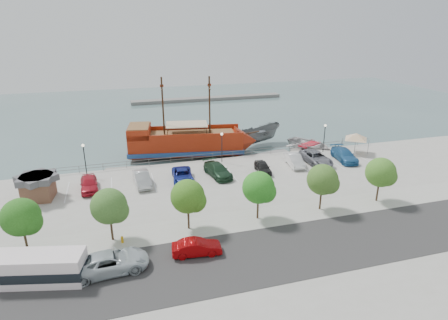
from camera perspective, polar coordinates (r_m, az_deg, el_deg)
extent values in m
plane|color=#496463|center=(47.32, 1.85, -4.10)|extent=(160.00, 160.00, 0.00)
cube|color=#A09C91|center=(30.75, 14.74, -18.98)|extent=(100.00, 58.00, 1.20)
cube|color=#343232|center=(33.87, 10.49, -13.25)|extent=(100.00, 8.00, 0.04)
cube|color=#A29F93|center=(38.50, 6.52, -8.61)|extent=(100.00, 4.00, 0.05)
cylinder|color=slate|center=(53.53, -0.71, 1.12)|extent=(50.00, 0.06, 0.06)
cylinder|color=slate|center=(53.67, -0.71, 0.71)|extent=(50.00, 0.06, 0.06)
cube|color=slate|center=(100.60, -2.47, 9.31)|extent=(40.00, 3.00, 0.80)
cube|color=#97230C|center=(57.90, -5.82, 2.58)|extent=(17.67, 8.05, 2.77)
cube|color=navy|center=(58.18, -5.79, 1.73)|extent=(18.03, 8.41, 0.64)
cone|color=#97230C|center=(58.76, 3.36, 2.92)|extent=(4.20, 5.60, 5.11)
cube|color=#97230C|center=(57.63, -12.80, 4.30)|extent=(4.02, 5.77, 1.49)
cube|color=brown|center=(57.42, -12.86, 5.06)|extent=(3.74, 5.32, 0.13)
cube|color=brown|center=(57.49, -5.34, 3.97)|extent=(14.41, 6.89, 0.16)
cube|color=#97230C|center=(59.85, -5.93, 4.92)|extent=(16.83, 3.01, 0.74)
cube|color=#97230C|center=(54.94, -5.82, 3.52)|extent=(16.83, 3.01, 0.74)
cylinder|color=#382111|center=(56.60, -2.22, 8.28)|extent=(0.29, 0.29, 8.72)
cylinder|color=#382111|center=(56.48, -9.29, 8.01)|extent=(0.29, 0.29, 8.72)
cylinder|color=#382111|center=(56.10, -2.25, 10.94)|extent=(0.67, 3.17, 0.15)
cylinder|color=#382111|center=(55.99, -9.45, 10.66)|extent=(0.67, 3.17, 0.15)
cube|color=beige|center=(57.07, -5.71, 5.44)|extent=(6.75, 5.00, 0.13)
cylinder|color=#382111|center=(58.52, 4.10, 4.14)|extent=(2.64, 0.60, 0.63)
imported|color=slate|center=(63.36, 5.56, 3.69)|extent=(8.46, 5.31, 3.07)
imported|color=silver|center=(61.66, 12.89, 2.08)|extent=(8.18, 9.27, 1.59)
cube|color=gray|center=(53.73, -14.26, -1.47)|extent=(6.60, 2.44, 0.37)
cube|color=gray|center=(57.86, 6.57, 0.66)|extent=(7.93, 3.64, 0.44)
cube|color=gray|center=(61.14, 13.23, 1.29)|extent=(6.88, 4.41, 0.38)
cube|color=brown|center=(46.34, -26.41, -4.05)|extent=(3.32, 3.32, 2.21)
cube|color=#4B4A4E|center=(45.84, -26.68, -2.51)|extent=(3.77, 3.77, 0.70)
cylinder|color=slate|center=(59.33, 17.56, 2.25)|extent=(0.08, 0.08, 2.22)
cylinder|color=slate|center=(61.08, 19.39, 2.54)|extent=(0.08, 0.08, 2.22)
cylinder|color=slate|center=(57.54, 19.28, 1.49)|extent=(0.08, 0.08, 2.22)
cylinder|color=slate|center=(59.35, 21.12, 1.82)|extent=(0.08, 0.08, 2.22)
pyramid|color=silver|center=(58.76, 19.56, 3.85)|extent=(4.83, 4.83, 0.91)
imported|color=silver|center=(31.70, -16.90, -14.67)|extent=(6.16, 3.22, 1.66)
imported|color=#900507|center=(32.44, -4.18, -13.14)|extent=(4.32, 1.90, 1.38)
cube|color=white|center=(32.32, -26.31, -14.57)|extent=(6.98, 3.75, 2.37)
cube|color=black|center=(32.40, -26.27, -14.78)|extent=(7.09, 3.86, 0.76)
cylinder|color=gold|center=(35.23, -15.24, -11.72)|extent=(0.22, 0.22, 0.56)
sphere|color=gold|center=(35.08, -15.28, -11.31)|extent=(0.24, 0.24, 0.24)
cylinder|color=black|center=(50.42, -20.41, -0.17)|extent=(0.12, 0.12, 4.00)
sphere|color=#FFF2CC|center=(49.77, -20.70, 2.09)|extent=(0.36, 0.36, 0.36)
cylinder|color=black|center=(52.01, -0.33, 1.76)|extent=(0.12, 0.12, 4.00)
sphere|color=#FFF2CC|center=(51.38, -0.34, 3.98)|extent=(0.36, 0.36, 0.36)
cylinder|color=black|center=(58.25, 15.01, 3.10)|extent=(0.12, 0.12, 4.00)
sphere|color=#FFF2CC|center=(57.69, 15.19, 5.09)|extent=(0.36, 0.36, 0.36)
cylinder|color=#473321|center=(36.50, -27.95, -10.86)|extent=(0.20, 0.20, 2.20)
sphere|color=#245B18|center=(35.46, -28.56, -7.65)|extent=(3.20, 3.20, 3.20)
sphere|color=#245B18|center=(35.23, -27.59, -8.39)|extent=(2.20, 2.20, 2.20)
cylinder|color=#473321|center=(35.53, -16.75, -10.05)|extent=(0.20, 0.20, 2.20)
sphere|color=#375D24|center=(34.46, -17.13, -6.74)|extent=(3.20, 3.20, 3.20)
sphere|color=#375D24|center=(34.35, -16.06, -7.46)|extent=(2.20, 2.20, 2.20)
cylinder|color=#473321|center=(35.93, -5.43, -8.84)|extent=(0.20, 0.20, 2.20)
sphere|color=#36661A|center=(34.87, -5.56, -5.53)|extent=(3.20, 3.20, 3.20)
sphere|color=#36661A|center=(34.88, -4.47, -6.22)|extent=(2.20, 2.20, 2.20)
cylinder|color=#473321|center=(37.64, 5.16, -7.39)|extent=(0.20, 0.20, 2.20)
sphere|color=#27721C|center=(36.63, 5.28, -4.20)|extent=(3.20, 3.20, 3.20)
sphere|color=#27721C|center=(36.76, 6.30, -4.84)|extent=(2.20, 2.20, 2.20)
cylinder|color=#473321|center=(40.51, 14.49, -5.89)|extent=(0.20, 0.20, 2.20)
sphere|color=#3A5E22|center=(39.57, 14.77, -2.90)|extent=(3.20, 3.20, 3.20)
sphere|color=#3A5E22|center=(39.80, 15.69, -3.49)|extent=(2.20, 2.20, 2.20)
cylinder|color=#473321|center=(44.31, 22.35, -4.51)|extent=(0.20, 0.20, 2.20)
sphere|color=#3D6D22|center=(43.46, 22.75, -1.75)|extent=(3.20, 3.20, 3.20)
sphere|color=#3D6D22|center=(43.75, 23.54, -2.28)|extent=(2.20, 2.20, 2.20)
imported|color=#B41929|center=(46.50, -19.89, -3.39)|extent=(2.25, 4.90, 1.63)
imported|color=#B0B1B2|center=(46.15, -12.39, -2.79)|extent=(2.08, 5.05, 1.63)
imported|color=navy|center=(46.51, -6.34, -2.35)|extent=(2.86, 5.42, 1.45)
imported|color=#1E3D26|center=(47.64, -0.96, -1.57)|extent=(3.17, 5.78, 1.59)
imported|color=black|center=(49.15, 5.93, -1.10)|extent=(2.10, 4.25, 1.39)
imported|color=white|center=(52.01, 10.68, -0.02)|extent=(2.28, 4.96, 1.58)
imported|color=gray|center=(53.45, 13.85, 0.34)|extent=(2.79, 5.99, 1.66)
imported|color=#29679F|center=(55.71, 17.86, 0.74)|extent=(3.03, 5.90, 1.64)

